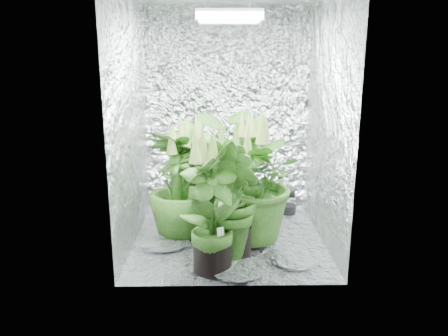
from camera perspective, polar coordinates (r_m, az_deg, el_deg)
name	(u,v)px	position (r m, az deg, el deg)	size (l,w,h in m)	color
ground	(229,239)	(3.83, 0.60, -9.20)	(1.60, 1.60, 0.00)	white
walls	(229,124)	(3.55, 0.64, 5.78)	(1.62, 1.62, 2.00)	white
grow_lamp	(229,16)	(3.52, 0.68, 19.20)	(0.50, 0.30, 0.22)	gray
plant_a	(211,177)	(4.19, -1.77, -1.22)	(0.74, 0.74, 0.86)	black
plant_b	(192,175)	(4.02, -4.20, -0.93)	(0.65, 0.65, 1.04)	black
plant_c	(238,177)	(3.81, 1.83, -1.14)	(0.56, 0.56, 1.10)	black
plant_d	(178,187)	(3.73, -5.98, -2.42)	(0.66, 0.66, 1.01)	black
plant_e	(248,181)	(3.56, 3.21, -1.74)	(1.08, 1.08, 1.15)	black
plant_f	(212,206)	(3.12, -1.56, -5.04)	(0.69, 0.69, 1.08)	black
plant_g	(233,199)	(3.32, 1.15, -4.11)	(0.68, 0.68, 1.05)	black
circulation_fan	(285,197)	(4.40, 7.98, -3.82)	(0.16, 0.35, 0.40)	black
plant_label	(221,233)	(3.16, -0.43, -8.54)	(0.05, 0.01, 0.09)	white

